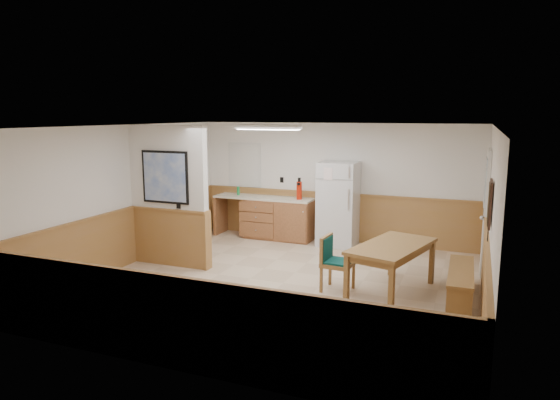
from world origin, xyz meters
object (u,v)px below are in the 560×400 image
at_px(fire_extinguisher, 299,190).
at_px(soap_bottle, 238,191).
at_px(dining_chair, 332,259).
at_px(dining_table, 392,251).
at_px(dining_bench, 461,277).
at_px(refrigerator, 338,204).

xyz_separation_m(fire_extinguisher, soap_bottle, (-1.45, 0.03, -0.11)).
bearing_deg(dining_chair, fire_extinguisher, 123.74).
distance_m(dining_table, dining_bench, 1.04).
relative_size(dining_chair, fire_extinguisher, 1.85).
relative_size(refrigerator, dining_table, 0.97).
height_order(dining_bench, dining_chair, dining_chair).
xyz_separation_m(refrigerator, dining_bench, (2.48, -2.33, -0.52)).
bearing_deg(soap_bottle, fire_extinguisher, -1.20).
xyz_separation_m(refrigerator, soap_bottle, (-2.31, 0.06, 0.13)).
distance_m(dining_table, fire_extinguisher, 3.41).
bearing_deg(fire_extinguisher, dining_chair, -60.02).
height_order(dining_bench, fire_extinguisher, fire_extinguisher).
distance_m(refrigerator, soap_bottle, 2.31).
distance_m(refrigerator, dining_chair, 2.72).
bearing_deg(dining_bench, dining_table, -176.35).
xyz_separation_m(refrigerator, dining_table, (1.49, -2.41, -0.21)).
height_order(refrigerator, soap_bottle, refrigerator).
relative_size(refrigerator, soap_bottle, 9.05).
distance_m(fire_extinguisher, soap_bottle, 1.45).
bearing_deg(dining_bench, soap_bottle, 152.61).
bearing_deg(dining_bench, refrigerator, 135.91).
relative_size(refrigerator, dining_chair, 2.03).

